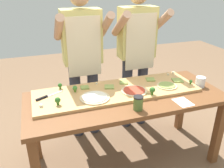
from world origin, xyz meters
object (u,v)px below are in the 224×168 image
pizza_whole_white_garlic (95,97)px  pizza_slice_near_left (150,79)px  pizza_whole_pesto_green (167,86)px  pizza_whole_tomato_red (134,91)px  pizza_slice_far_left (124,82)px  cheese_crumble_d (173,72)px  sauce_jar (138,103)px  broccoli_floret_center_right (60,85)px  flour_cup (200,82)px  cook_left (83,54)px  recipe_note (183,102)px  broccoli_floret_back_right (152,90)px  cheese_crumble_a (168,74)px  prep_table (126,105)px  pizza_slice_far_right (109,87)px  cheese_crumble_b (41,106)px  broccoli_floret_front_mid (191,82)px  cheese_crumble_c (97,83)px  cook_right (137,49)px  broccoli_floret_front_right (58,100)px  pizza_slice_center (177,80)px  broccoli_floret_front_left (75,88)px  chefs_knife (46,97)px  cheese_crumble_e (73,88)px  pizza_slice_near_right (85,87)px

pizza_whole_white_garlic → pizza_slice_near_left: 0.67m
pizza_whole_pesto_green → pizza_whole_tomato_red: 0.35m
pizza_slice_far_left → pizza_slice_near_left: (0.29, -0.02, 0.00)m
cheese_crumble_d → sauce_jar: bearing=-140.6°
broccoli_floret_center_right → flour_cup: flour_cup is taller
pizza_slice_near_left → cook_left: 0.76m
recipe_note → broccoli_floret_center_right: bearing=150.3°
broccoli_floret_back_right → cheese_crumble_a: broccoli_floret_back_right is taller
broccoli_floret_back_right → cook_left: size_ratio=0.05×
prep_table → broccoli_floret_back_right: broccoli_floret_back_right is taller
pizza_slice_far_right → cheese_crumble_b: bearing=-164.6°
broccoli_floret_front_mid → pizza_whole_tomato_red: bearing=177.3°
pizza_whole_pesto_green → broccoli_floret_back_right: broccoli_floret_back_right is taller
cheese_crumble_b → pizza_slice_near_left: bearing=11.0°
cheese_crumble_c → cook_right: bearing=28.4°
broccoli_floret_front_right → recipe_note: broccoli_floret_front_right is taller
broccoli_floret_front_right → cheese_crumble_a: 1.23m
prep_table → pizza_slice_center: 0.62m
prep_table → cheese_crumble_c: size_ratio=126.73×
cheese_crumble_d → cook_left: cook_left is taller
broccoli_floret_front_left → flour_cup: (1.20, -0.22, -0.02)m
pizza_slice_near_left → cheese_crumble_d: 0.33m
broccoli_floret_back_right → cook_left: (-0.48, 0.68, 0.19)m
pizza_slice_far_right → broccoli_floret_front_mid: broccoli_floret_front_mid is taller
broccoli_floret_front_right → flour_cup: (1.38, -0.02, -0.02)m
broccoli_floret_front_left → broccoli_floret_front_mid: size_ratio=1.37×
chefs_knife → broccoli_floret_front_left: size_ratio=3.99×
cheese_crumble_e → cook_left: size_ratio=0.01×
broccoli_floret_center_right → cheese_crumble_d: size_ratio=3.01×
chefs_knife → cheese_crumble_a: (1.29, 0.11, 0.00)m
pizza_whole_tomato_red → sauce_jar: sauce_jar is taller
cheese_crumble_e → pizza_slice_center: bearing=-8.5°
pizza_whole_tomato_red → pizza_slice_near_right: (-0.42, 0.22, -0.00)m
pizza_slice_far_right → cheese_crumble_c: 0.15m
flour_cup → cook_right: bearing=123.7°
prep_table → sauce_jar: size_ratio=15.17×
pizza_slice_far_left → recipe_note: size_ratio=0.48×
sauce_jar → flour_cup: bearing=15.5°
prep_table → cheese_crumble_d: cheese_crumble_d is taller
pizza_slice_far_right → cheese_crumble_e: size_ratio=5.40×
pizza_slice_near_right → cook_left: cook_left is taller
cheese_crumble_b → sauce_jar: (0.75, -0.25, 0.02)m
pizza_slice_center → broccoli_floret_back_right: (-0.39, -0.20, 0.04)m
pizza_slice_near_right → cheese_crumble_b: bearing=-150.1°
broccoli_floret_front_left → broccoli_floret_center_right: bearing=138.2°
flour_cup → pizza_whole_white_garlic: bearing=177.4°
pizza_slice_near_right → cheese_crumble_c: 0.14m
pizza_whole_tomato_red → sauce_jar: size_ratio=2.03×
chefs_knife → pizza_slice_far_left: size_ratio=3.12×
prep_table → pizza_whole_white_garlic: bearing=179.3°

